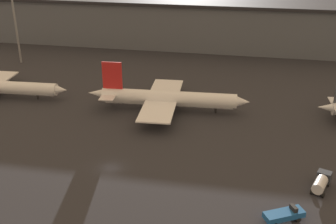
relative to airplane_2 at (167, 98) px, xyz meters
The scene contains 6 objects.
ground 31.74m from the airplane_2, 100.28° to the right, with size 600.00×600.00×0.00m, color #26262B.
terminal_building 68.51m from the airplane_2, 94.73° to the left, with size 187.16×28.62×18.49m.
airplane_2 is the anchor object (origin of this frame).
service_vehicle_1 50.32m from the airplane_2, 55.35° to the right, with size 7.32×5.46×2.59m.
service_vehicle_4 47.24m from the airplane_2, 40.55° to the right, with size 4.44×6.75×2.87m.
lamp_post_0 69.17m from the airplane_2, 152.41° to the left, with size 1.80×1.80×28.40m.
Camera 1 is at (25.94, -70.72, 46.55)m, focal length 45.00 mm.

